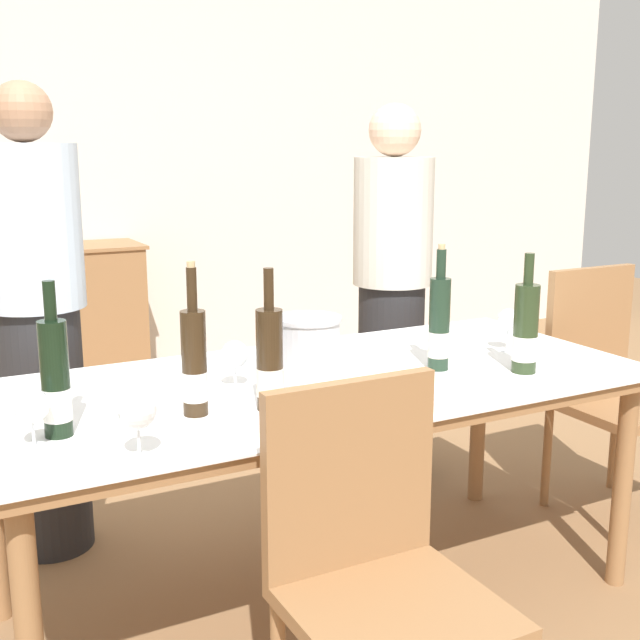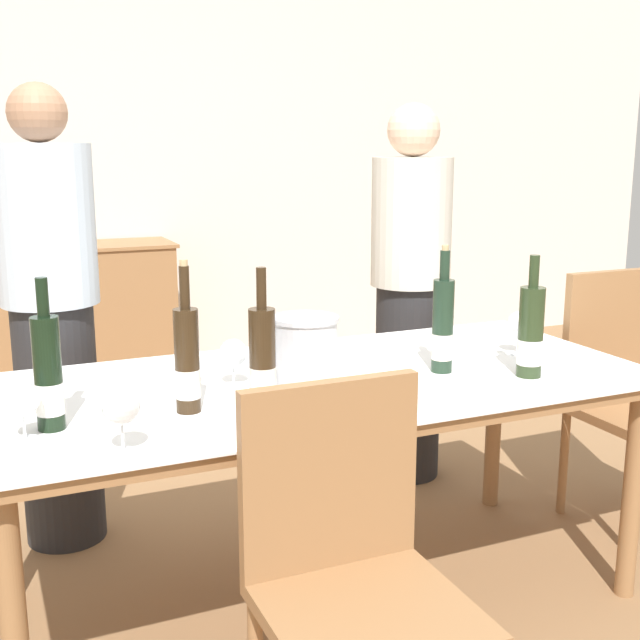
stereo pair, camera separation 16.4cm
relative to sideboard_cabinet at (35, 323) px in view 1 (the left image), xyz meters
The scene contains 19 objects.
ground_plane 2.70m from the sideboard_cabinet, 80.56° to the right, with size 12.00×12.00×0.00m, color olive.
back_wall 1.11m from the sideboard_cabinet, 33.52° to the left, with size 8.00×0.10×2.80m.
sideboard_cabinet is the anchor object (origin of this frame).
dining_table 2.68m from the sideboard_cabinet, 80.56° to the right, with size 2.00×0.92×0.72m.
ice_bucket 2.77m from the sideboard_cabinet, 82.53° to the right, with size 0.19×0.19×0.21m.
wine_bottle_0 2.86m from the sideboard_cabinet, 86.09° to the right, with size 0.07×0.07×0.38m.
wine_bottle_1 3.06m from the sideboard_cabinet, 70.22° to the right, with size 0.08×0.08×0.37m.
wine_bottle_2 2.82m from the sideboard_cabinet, 96.96° to the right, with size 0.07×0.07×0.38m.
wine_bottle_3 2.86m from the sideboard_cabinet, 73.28° to the right, with size 0.07×0.07×0.39m.
wine_bottle_4 2.80m from the sideboard_cabinet, 89.91° to the right, with size 0.07×0.07×0.40m.
wine_glass_0 3.03m from the sideboard_cabinet, 93.93° to the right, with size 0.09×0.09×0.16m.
wine_glass_1 2.90m from the sideboard_cabinet, 66.16° to the right, with size 0.07×0.07×0.14m.
wine_glass_2 2.63m from the sideboard_cabinet, 80.29° to the right, with size 0.08×0.08×0.16m.
wine_glass_3 2.64m from the sideboard_cabinet, 86.03° to the right, with size 0.08×0.08×0.14m.
wine_glass_4 2.88m from the sideboard_cabinet, 98.13° to the right, with size 0.08×0.08×0.14m.
chair_near_front 3.33m from the sideboard_cabinet, 86.41° to the right, with size 0.42×0.42×0.90m.
chair_right_end 3.08m from the sideboard_cabinet, 55.73° to the right, with size 0.42×0.42×0.94m.
person_host 1.93m from the sideboard_cabinet, 97.46° to the right, with size 0.33×0.33×1.61m.
person_guest_left 2.24m from the sideboard_cabinet, 57.54° to the right, with size 0.33×0.33×1.57m.
Camera 1 is at (-1.07, -2.03, 1.40)m, focal length 45.00 mm.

